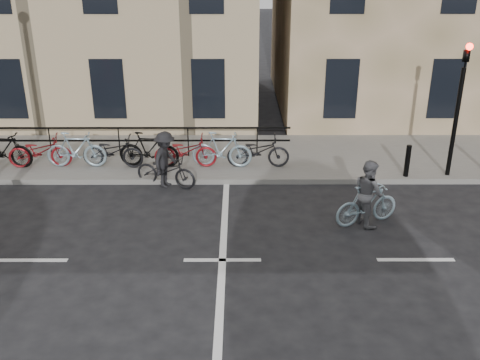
{
  "coord_description": "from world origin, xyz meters",
  "views": [
    {
      "loc": [
        0.34,
        -9.55,
        5.76
      ],
      "look_at": [
        0.37,
        1.68,
        1.1
      ],
      "focal_mm": 40.0,
      "sensor_mm": 36.0,
      "label": 1
    }
  ],
  "objects": [
    {
      "name": "sidewalk",
      "position": [
        -4.0,
        6.0,
        0.07
      ],
      "size": [
        46.0,
        4.0,
        0.15
      ],
      "primitive_type": "cube",
      "color": "slate",
      "rests_on": "ground"
    },
    {
      "name": "ground",
      "position": [
        0.0,
        0.0,
        0.0
      ],
      "size": [
        120.0,
        120.0,
        0.0
      ],
      "primitive_type": "plane",
      "color": "black",
      "rests_on": "ground"
    },
    {
      "name": "parked_bikes",
      "position": [
        -3.3,
        5.04,
        0.64
      ],
      "size": [
        10.4,
        1.23,
        1.05
      ],
      "color": "black",
      "rests_on": "sidewalk"
    },
    {
      "name": "cyclist_dark",
      "position": [
        -1.64,
        3.9,
        0.61
      ],
      "size": [
        1.84,
        1.17,
        1.55
      ],
      "rotation": [
        0.0,
        0.0,
        1.22
      ],
      "color": "black",
      "rests_on": "ground"
    },
    {
      "name": "traffic_light",
      "position": [
        6.2,
        4.34,
        2.45
      ],
      "size": [
        0.18,
        0.3,
        3.9
      ],
      "color": "black",
      "rests_on": "sidewalk"
    },
    {
      "name": "bollard_east",
      "position": [
        5.0,
        4.25,
        0.6
      ],
      "size": [
        0.14,
        0.14,
        0.9
      ],
      "primitive_type": "cylinder",
      "color": "black",
      "rests_on": "sidewalk"
    },
    {
      "name": "cyclist_grey",
      "position": [
        3.31,
        1.66,
        0.64
      ],
      "size": [
        1.69,
        1.01,
        1.58
      ],
      "rotation": [
        0.0,
        0.0,
        1.94
      ],
      "color": "#8EABBA",
      "rests_on": "ground"
    }
  ]
}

